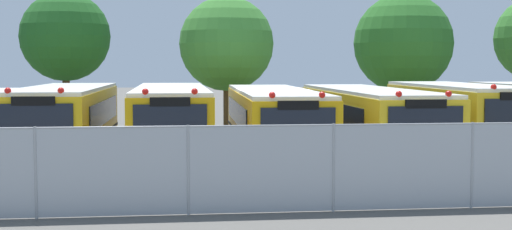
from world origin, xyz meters
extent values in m
plane|color=#595651|center=(0.00, 0.00, 0.00)|extent=(160.00, 160.00, 0.00)
cylinder|color=black|center=(-9.16, 2.63, 0.50)|extent=(0.30, 1.01, 1.00)
cube|color=yellow|center=(-6.84, -0.17, 1.41)|extent=(2.66, 9.77, 2.13)
cube|color=white|center=(-6.84, -0.17, 2.54)|extent=(2.61, 9.57, 0.12)
cube|color=black|center=(-6.93, -5.10, 0.53)|extent=(2.53, 0.21, 0.36)
cube|color=black|center=(-6.93, -5.05, 1.80)|extent=(2.03, 0.10, 1.02)
cube|color=black|center=(-5.57, 0.11, 1.75)|extent=(0.18, 7.58, 0.77)
cube|color=black|center=(-8.09, 0.15, 1.75)|extent=(0.18, 7.58, 0.77)
cube|color=black|center=(-6.84, -0.17, 0.99)|extent=(2.69, 9.86, 0.10)
sphere|color=red|center=(-6.25, -4.89, 2.64)|extent=(0.18, 0.18, 0.18)
sphere|color=red|center=(-7.61, -4.87, 2.64)|extent=(0.18, 0.18, 0.18)
cube|color=black|center=(-6.93, -5.06, 2.38)|extent=(1.12, 0.10, 0.24)
cylinder|color=black|center=(-5.80, -3.65, 0.50)|extent=(0.30, 1.01, 1.00)
cylinder|color=black|center=(-8.00, -3.61, 0.50)|extent=(0.30, 1.01, 1.00)
cylinder|color=black|center=(-5.68, 2.87, 0.50)|extent=(0.30, 1.01, 1.00)
cylinder|color=black|center=(-7.88, 2.91, 0.50)|extent=(0.30, 1.01, 1.00)
cube|color=#EAA80C|center=(-3.36, 0.19, 1.40)|extent=(2.41, 10.88, 2.10)
cube|color=white|center=(-3.36, 0.19, 2.51)|extent=(2.36, 10.66, 0.12)
cube|color=black|center=(-3.38, -5.32, 0.53)|extent=(2.42, 0.17, 0.36)
cube|color=black|center=(-3.38, -5.27, 1.78)|extent=(1.94, 0.07, 1.01)
cube|color=black|center=(-2.16, 0.48, 1.73)|extent=(0.07, 8.48, 0.75)
cube|color=black|center=(-4.56, 0.49, 1.73)|extent=(0.07, 8.48, 0.75)
cube|color=black|center=(-3.36, 0.19, 0.98)|extent=(2.44, 10.99, 0.10)
sphere|color=red|center=(-2.73, -5.10, 2.61)|extent=(0.18, 0.18, 0.18)
sphere|color=red|center=(-4.03, -5.10, 2.61)|extent=(0.18, 0.18, 0.18)
cube|color=black|center=(-3.38, -5.28, 2.35)|extent=(1.07, 0.08, 0.24)
cylinder|color=black|center=(-2.33, -3.85, 0.50)|extent=(0.28, 1.00, 1.00)
cylinder|color=black|center=(-4.42, -3.84, 0.50)|extent=(0.28, 1.00, 1.00)
cylinder|color=black|center=(-2.30, 3.82, 0.50)|extent=(0.28, 1.00, 1.00)
cylinder|color=black|center=(-4.39, 3.83, 0.50)|extent=(0.28, 1.00, 1.00)
cube|color=#EAA80C|center=(0.08, -0.14, 1.36)|extent=(2.69, 11.40, 2.01)
cube|color=white|center=(0.08, -0.14, 2.42)|extent=(2.64, 11.17, 0.12)
cube|color=black|center=(-0.06, -5.87, 0.53)|extent=(2.47, 0.22, 0.36)
cube|color=black|center=(-0.06, -5.82, 1.72)|extent=(1.98, 0.11, 0.97)
cube|color=black|center=(1.32, 0.13, 1.68)|extent=(0.25, 8.84, 0.72)
cube|color=black|center=(-1.14, 0.19, 1.68)|extent=(0.25, 8.84, 0.72)
cube|color=black|center=(0.08, -0.14, 0.95)|extent=(2.72, 11.51, 0.10)
sphere|color=red|center=(0.61, -5.67, 2.52)|extent=(0.18, 0.18, 0.18)
sphere|color=red|center=(-0.72, -5.64, 2.52)|extent=(0.18, 0.18, 0.18)
cube|color=black|center=(-0.06, -5.83, 2.26)|extent=(1.09, 0.11, 0.24)
cylinder|color=black|center=(1.05, -4.43, 0.50)|extent=(0.30, 1.01, 1.00)
cylinder|color=black|center=(-1.09, -4.38, 0.50)|extent=(0.30, 1.01, 1.00)
cylinder|color=black|center=(1.24, 3.71, 0.50)|extent=(0.30, 1.01, 1.00)
cylinder|color=black|center=(-0.89, 3.76, 0.50)|extent=(0.30, 1.01, 1.00)
cube|color=yellow|center=(3.42, -0.16, 1.36)|extent=(2.59, 11.07, 2.02)
cube|color=white|center=(3.42, -0.16, 2.43)|extent=(2.54, 10.85, 0.12)
cube|color=black|center=(3.45, -5.76, 0.53)|extent=(2.59, 0.17, 0.36)
cube|color=black|center=(3.45, -5.71, 1.72)|extent=(2.08, 0.07, 0.97)
cube|color=black|center=(4.71, 0.14, 1.68)|extent=(0.08, 8.63, 0.73)
cube|color=black|center=(2.13, 0.13, 1.68)|extent=(0.08, 8.63, 0.73)
cube|color=black|center=(3.42, -0.16, 0.96)|extent=(2.61, 11.19, 0.10)
sphere|color=red|center=(4.14, -5.54, 2.53)|extent=(0.18, 0.18, 0.18)
sphere|color=red|center=(2.75, -5.55, 2.53)|extent=(0.18, 0.18, 0.18)
cube|color=black|center=(3.45, -5.72, 2.27)|extent=(1.14, 0.08, 0.24)
cylinder|color=black|center=(4.57, -4.29, 0.50)|extent=(0.28, 1.00, 1.00)
cylinder|color=black|center=(2.31, -4.30, 0.50)|extent=(0.28, 1.00, 1.00)
cylinder|color=black|center=(4.54, 3.57, 0.50)|extent=(0.28, 1.00, 1.00)
cylinder|color=black|center=(2.28, 3.56, 0.50)|extent=(0.28, 1.00, 1.00)
cube|color=yellow|center=(6.75, 0.08, 1.43)|extent=(2.60, 9.07, 2.16)
cube|color=white|center=(6.75, 0.08, 2.57)|extent=(2.55, 8.88, 0.12)
cube|color=black|center=(8.02, 0.36, 1.77)|extent=(0.12, 7.05, 0.78)
cube|color=black|center=(5.48, 0.39, 1.77)|extent=(0.12, 7.05, 0.78)
cube|color=black|center=(6.75, 0.08, 1.00)|extent=(2.62, 9.16, 0.10)
sphere|color=red|center=(6.02, -4.29, 2.67)|extent=(0.18, 0.18, 0.18)
cylinder|color=black|center=(5.61, -3.03, 0.50)|extent=(0.29, 1.00, 1.00)
cylinder|color=black|center=(7.89, 2.78, 0.50)|extent=(0.29, 1.00, 1.00)
cylinder|color=black|center=(5.67, 2.81, 0.50)|extent=(0.29, 1.00, 1.00)
cylinder|color=black|center=(9.07, 2.56, 0.50)|extent=(0.30, 1.00, 1.00)
cylinder|color=#4C3823|center=(-8.20, 9.70, 1.53)|extent=(0.34, 0.34, 3.07)
sphere|color=#1E561E|center=(-8.20, 9.70, 4.61)|extent=(4.13, 4.13, 4.13)
sphere|color=#1E561E|center=(-7.68, 9.58, 4.44)|extent=(2.90, 2.90, 2.90)
cylinder|color=#4C3823|center=(-0.76, 9.44, 1.31)|extent=(0.33, 0.33, 2.63)
sphere|color=#387A2D|center=(-0.76, 9.44, 4.30)|extent=(4.45, 4.45, 4.45)
sphere|color=#387A2D|center=(-0.85, 9.50, 4.57)|extent=(3.41, 3.41, 3.41)
cylinder|color=#4C3823|center=(8.07, 10.20, 1.27)|extent=(0.29, 0.29, 2.53)
sphere|color=#286623|center=(8.07, 10.20, 4.37)|extent=(4.90, 4.90, 4.90)
sphere|color=#286623|center=(8.32, 10.05, 4.15)|extent=(2.86, 2.86, 2.86)
cylinder|color=#9EA0A3|center=(-6.26, -8.52, 1.00)|extent=(0.07, 0.07, 2.00)
cylinder|color=#9EA0A3|center=(-2.99, -8.52, 1.00)|extent=(0.07, 0.07, 2.00)
cylinder|color=#9EA0A3|center=(0.28, -8.52, 1.00)|extent=(0.07, 0.07, 2.00)
cylinder|color=#9EA0A3|center=(3.55, -8.52, 1.00)|extent=(0.07, 0.07, 2.00)
cube|color=#ADB2B7|center=(0.28, -8.52, 1.00)|extent=(26.16, 0.02, 1.96)
cylinder|color=#9EA0A3|center=(0.28, -8.52, 1.97)|extent=(26.16, 0.04, 0.04)
camera|label=1|loc=(-3.33, -24.22, 3.33)|focal=50.19mm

